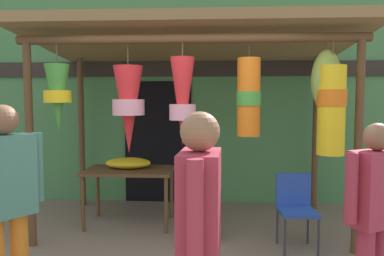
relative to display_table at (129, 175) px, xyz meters
name	(u,v)px	position (x,y,z in m)	size (l,w,h in m)	color
ground_plane	(181,255)	(0.78, -0.95, -0.67)	(30.00, 30.00, 0.00)	#756656
shop_facade	(192,96)	(0.78, 1.29, 1.09)	(9.04, 0.29, 3.54)	#47844C
market_stall_canopy	(196,61)	(0.91, -0.19, 1.51)	(4.16, 2.15, 2.62)	brown
display_table	(129,175)	(0.00, 0.00, 0.00)	(1.17, 0.71, 0.76)	brown
flower_heap_on_table	(129,163)	(-0.02, 0.06, 0.16)	(0.62, 0.43, 0.14)	yellow
folding_chair	(296,204)	(2.07, -0.67, -0.17)	(0.42, 0.42, 0.84)	#2347A8
wicker_basket_by_table	(204,230)	(1.02, -0.50, -0.56)	(0.39, 0.39, 0.23)	brown
vendor_in_orange	(5,195)	(-0.42, -2.21, 0.30)	(0.42, 0.49, 1.65)	orange
shopper_by_bananas	(200,231)	(1.05, -2.82, 0.28)	(0.24, 0.59, 1.62)	silver
passerby_at_right	(375,207)	(2.33, -2.06, 0.21)	(0.53, 0.39, 1.52)	#B23347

